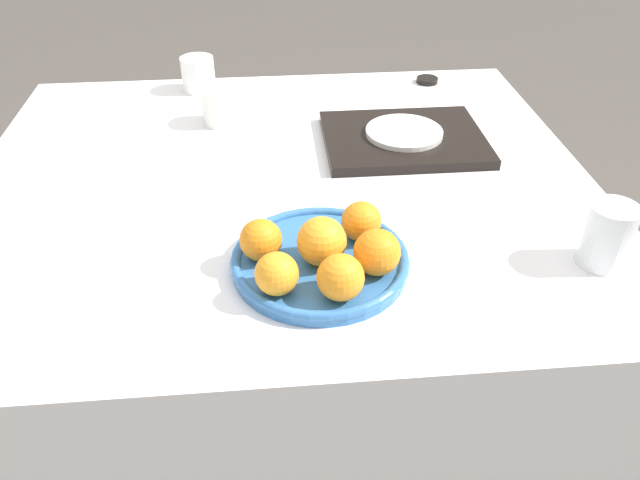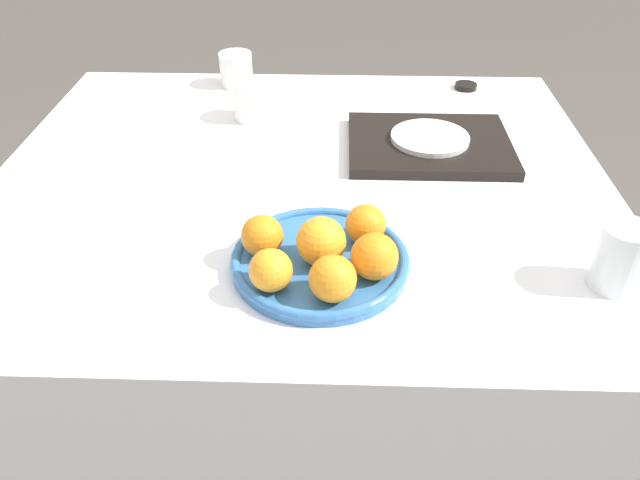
% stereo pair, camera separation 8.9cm
% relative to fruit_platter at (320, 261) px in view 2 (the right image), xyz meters
% --- Properties ---
extents(ground_plane, '(12.00, 12.00, 0.00)m').
position_rel_fruit_platter_xyz_m(ground_plane, '(-0.05, 0.27, -0.79)').
color(ground_plane, '#4C4742').
extents(table, '(1.13, 0.99, 0.78)m').
position_rel_fruit_platter_xyz_m(table, '(-0.05, 0.27, -0.40)').
color(table, white).
rests_on(table, ground_plane).
extents(fruit_platter, '(0.26, 0.26, 0.02)m').
position_rel_fruit_platter_xyz_m(fruit_platter, '(0.00, 0.00, 0.00)').
color(fruit_platter, '#336BAD').
rests_on(fruit_platter, table).
extents(orange_0, '(0.07, 0.07, 0.07)m').
position_rel_fruit_platter_xyz_m(orange_0, '(0.00, -0.01, 0.04)').
color(orange_0, orange).
rests_on(orange_0, fruit_platter).
extents(orange_1, '(0.07, 0.07, 0.07)m').
position_rel_fruit_platter_xyz_m(orange_1, '(0.08, -0.04, 0.04)').
color(orange_1, orange).
rests_on(orange_1, fruit_platter).
extents(orange_2, '(0.06, 0.06, 0.06)m').
position_rel_fruit_platter_xyz_m(orange_2, '(0.07, 0.05, 0.03)').
color(orange_2, orange).
rests_on(orange_2, fruit_platter).
extents(orange_3, '(0.06, 0.06, 0.06)m').
position_rel_fruit_platter_xyz_m(orange_3, '(0.02, -0.09, 0.04)').
color(orange_3, orange).
rests_on(orange_3, fruit_platter).
extents(orange_4, '(0.06, 0.06, 0.06)m').
position_rel_fruit_platter_xyz_m(orange_4, '(-0.08, 0.01, 0.04)').
color(orange_4, orange).
rests_on(orange_4, fruit_platter).
extents(orange_5, '(0.06, 0.06, 0.06)m').
position_rel_fruit_platter_xyz_m(orange_5, '(-0.06, -0.07, 0.03)').
color(orange_5, orange).
rests_on(orange_5, fruit_platter).
extents(water_glass, '(0.07, 0.07, 0.10)m').
position_rel_fruit_platter_xyz_m(water_glass, '(0.42, -0.03, 0.04)').
color(water_glass, silver).
rests_on(water_glass, table).
extents(serving_tray, '(0.31, 0.25, 0.02)m').
position_rel_fruit_platter_xyz_m(serving_tray, '(0.20, 0.38, -0.00)').
color(serving_tray, black).
rests_on(serving_tray, table).
extents(side_plate, '(0.15, 0.15, 0.01)m').
position_rel_fruit_platter_xyz_m(side_plate, '(0.20, 0.38, 0.01)').
color(side_plate, silver).
rests_on(side_plate, serving_tray).
extents(cup_0, '(0.08, 0.08, 0.08)m').
position_rel_fruit_platter_xyz_m(cup_0, '(-0.22, 0.69, 0.03)').
color(cup_0, white).
rests_on(cup_0, table).
extents(cup_1, '(0.07, 0.07, 0.08)m').
position_rel_fruit_platter_xyz_m(cup_1, '(-0.16, 0.51, 0.03)').
color(cup_1, white).
rests_on(cup_1, table).
extents(soy_dish, '(0.05, 0.05, 0.01)m').
position_rel_fruit_platter_xyz_m(soy_dish, '(0.32, 0.69, -0.01)').
color(soy_dish, black).
rests_on(soy_dish, table).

